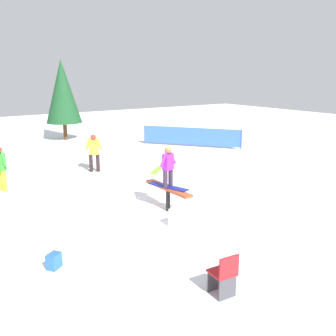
% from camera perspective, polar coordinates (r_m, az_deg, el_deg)
% --- Properties ---
extents(ground_plane, '(60.00, 60.00, 0.00)m').
position_cam_1_polar(ground_plane, '(11.66, 0.00, -6.44)').
color(ground_plane, white).
extents(rail_feature, '(2.08, 0.35, 0.75)m').
position_cam_1_polar(rail_feature, '(11.45, 0.00, -3.51)').
color(rail_feature, black).
rests_on(rail_feature, ground).
extents(snow_kicker_ramp, '(1.85, 1.56, 0.52)m').
position_cam_1_polar(snow_kicker_ramp, '(10.16, 6.53, -8.18)').
color(snow_kicker_ramp, white).
rests_on(snow_kicker_ramp, ground).
extents(main_rider_on_rail, '(1.40, 0.72, 1.25)m').
position_cam_1_polar(main_rider_on_rail, '(11.25, 0.00, 0.03)').
color(main_rider_on_rail, navy).
rests_on(main_rider_on_rail, rail_feature).
extents(bystander_yellow, '(0.43, 0.66, 1.61)m').
position_cam_1_polar(bystander_yellow, '(16.24, -11.22, 2.56)').
color(bystander_yellow, black).
rests_on(bystander_yellow, ground).
extents(bystander_green, '(0.67, 0.36, 1.62)m').
position_cam_1_polar(bystander_green, '(14.52, -24.16, 0.22)').
color(bystander_green, gold).
rests_on(bystander_green, ground).
extents(loose_snowboard_lime, '(1.22, 1.27, 0.02)m').
position_cam_1_polar(loose_snowboard_lime, '(16.34, -1.68, -0.31)').
color(loose_snowboard_lime, '#8BD52C').
rests_on(loose_snowboard_lime, ground).
extents(folding_chair, '(0.47, 0.47, 0.88)m').
position_cam_1_polar(folding_chair, '(7.41, 8.46, -15.94)').
color(folding_chair, '#3F3F44').
rests_on(folding_chair, ground).
extents(backpack_on_snow, '(0.35, 0.37, 0.34)m').
position_cam_1_polar(backpack_on_snow, '(8.71, -16.99, -13.39)').
color(backpack_on_snow, blue).
rests_on(backpack_on_snow, ground).
extents(safety_fence, '(4.63, 3.54, 1.10)m').
position_cam_1_polar(safety_fence, '(21.60, 3.53, 4.85)').
color(safety_fence, blue).
rests_on(safety_fence, ground).
extents(pine_tree_near, '(2.18, 2.18, 4.96)m').
position_cam_1_polar(pine_tree_near, '(24.47, -15.77, 11.15)').
color(pine_tree_near, '#4C331E').
rests_on(pine_tree_near, ground).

